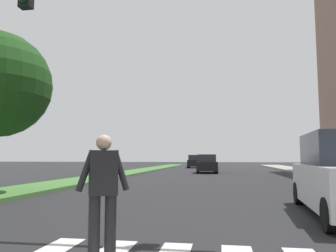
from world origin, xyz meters
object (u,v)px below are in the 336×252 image
object	(u,v)px
pedestrian_performer	(103,189)
sedan_distant	(195,162)
traffic_light_gantry	(23,24)
sedan_midblock	(207,164)

from	to	relation	value
pedestrian_performer	sedan_distant	distance (m)	39.03
traffic_light_gantry	sedan_distant	xyz separation A→B (m)	(0.82, 36.97, -3.55)
sedan_midblock	sedan_distant	distance (m)	14.22
traffic_light_gantry	pedestrian_performer	bearing A→B (deg)	-36.63
traffic_light_gantry	sedan_midblock	size ratio (longest dim) A/B	1.94
sedan_midblock	sedan_distant	world-z (taller)	sedan_distant
traffic_light_gantry	sedan_midblock	distance (m)	23.41
pedestrian_performer	sedan_midblock	size ratio (longest dim) A/B	0.39
sedan_midblock	pedestrian_performer	bearing A→B (deg)	-90.81
pedestrian_performer	sedan_distant	xyz separation A→B (m)	(-1.88, 38.98, -0.14)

